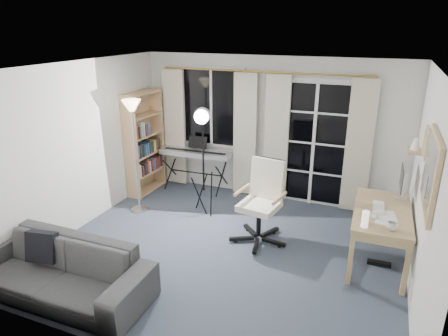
# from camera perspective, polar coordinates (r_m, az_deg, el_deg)

# --- Properties ---
(floor) EXTENTS (4.50, 4.00, 0.02)m
(floor) POSITION_cam_1_polar(r_m,az_deg,el_deg) (5.48, 0.21, -11.73)
(floor) COLOR #353D4D
(floor) RESTS_ON ground
(window) EXTENTS (1.20, 0.08, 1.40)m
(window) POSITION_cam_1_polar(r_m,az_deg,el_deg) (7.03, -1.72, 8.68)
(window) COLOR white
(window) RESTS_ON floor
(french_door) EXTENTS (1.32, 0.09, 2.11)m
(french_door) POSITION_cam_1_polar(r_m,az_deg,el_deg) (6.64, 12.70, 3.31)
(french_door) COLOR white
(french_door) RESTS_ON floor
(curtains) EXTENTS (3.60, 0.07, 2.13)m
(curtains) POSITION_cam_1_polar(r_m,az_deg,el_deg) (6.73, 5.14, 4.54)
(curtains) COLOR gold
(curtains) RESTS_ON floor
(bookshelf) EXTENTS (0.31, 0.84, 1.80)m
(bookshelf) POSITION_cam_1_polar(r_m,az_deg,el_deg) (7.17, -11.55, 3.17)
(bookshelf) COLOR tan
(bookshelf) RESTS_ON floor
(torchiere_lamp) EXTENTS (0.33, 0.33, 1.81)m
(torchiere_lamp) POSITION_cam_1_polar(r_m,az_deg,el_deg) (6.22, -12.89, 6.28)
(torchiere_lamp) COLOR #B2B2B7
(torchiere_lamp) RESTS_ON floor
(keyboard_piano) EXTENTS (1.30, 0.67, 0.93)m
(keyboard_piano) POSITION_cam_1_polar(r_m,az_deg,el_deg) (7.07, -4.07, 2.04)
(keyboard_piano) COLOR black
(keyboard_piano) RESTS_ON floor
(studio_light) EXTENTS (0.38, 0.39, 1.75)m
(studio_light) POSITION_cam_1_polar(r_m,az_deg,el_deg) (5.94, -3.12, 5.62)
(studio_light) COLOR black
(studio_light) RESTS_ON floor
(office_chair) EXTENTS (0.78, 0.79, 1.14)m
(office_chair) POSITION_cam_1_polar(r_m,az_deg,el_deg) (5.51, 5.70, -3.65)
(office_chair) COLOR black
(office_chair) RESTS_ON floor
(desk) EXTENTS (0.70, 1.35, 0.71)m
(desk) POSITION_cam_1_polar(r_m,az_deg,el_deg) (5.33, 21.60, -6.48)
(desk) COLOR tan
(desk) RESTS_ON floor
(monitor) EXTENTS (0.17, 0.51, 0.45)m
(monitor) POSITION_cam_1_polar(r_m,az_deg,el_deg) (5.62, 24.19, -1.51)
(monitor) COLOR silver
(monitor) RESTS_ON desk
(desk_clutter) EXTENTS (0.41, 0.81, 0.90)m
(desk_clutter) POSITION_cam_1_polar(r_m,az_deg,el_deg) (5.16, 20.79, -8.10)
(desk_clutter) COLOR white
(desk_clutter) RESTS_ON desk
(mug) EXTENTS (0.12, 0.09, 0.12)m
(mug) POSITION_cam_1_polar(r_m,az_deg,el_deg) (4.82, 22.83, -7.56)
(mug) COLOR silver
(mug) RESTS_ON desk
(wall_mirror) EXTENTS (0.04, 0.94, 0.74)m
(wall_mirror) POSITION_cam_1_polar(r_m,az_deg,el_deg) (4.22, 27.44, -0.59)
(wall_mirror) COLOR tan
(wall_mirror) RESTS_ON floor
(framed_print) EXTENTS (0.03, 0.42, 0.32)m
(framed_print) POSITION_cam_1_polar(r_m,az_deg,el_deg) (5.07, 26.92, 3.24)
(framed_print) COLOR tan
(framed_print) RESTS_ON floor
(wall_shelf) EXTENTS (0.16, 0.30, 0.18)m
(wall_shelf) POSITION_cam_1_polar(r_m,az_deg,el_deg) (5.59, 25.63, 2.79)
(wall_shelf) COLOR tan
(wall_shelf) RESTS_ON floor
(sofa) EXTENTS (2.10, 0.63, 0.82)m
(sofa) POSITION_cam_1_polar(r_m,az_deg,el_deg) (4.84, -22.77, -12.30)
(sofa) COLOR #2C2C2E
(sofa) RESTS_ON floor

